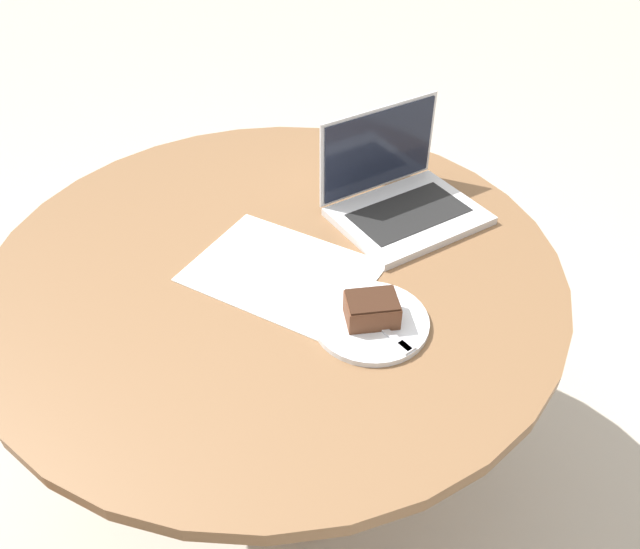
% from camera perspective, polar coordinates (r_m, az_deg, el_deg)
% --- Properties ---
extents(ground_plane, '(12.00, 12.00, 0.00)m').
position_cam_1_polar(ground_plane, '(1.87, -3.01, -17.02)').
color(ground_plane, '#B7AD9E').
extents(dining_table, '(1.19, 1.19, 0.76)m').
position_cam_1_polar(dining_table, '(1.38, -3.91, -2.61)').
color(dining_table, brown).
rests_on(dining_table, ground_plane).
extents(paper_document, '(0.37, 0.28, 0.00)m').
position_cam_1_polar(paper_document, '(1.27, -3.50, 0.24)').
color(paper_document, white).
rests_on(paper_document, dining_table).
extents(plate, '(0.21, 0.21, 0.01)m').
position_cam_1_polar(plate, '(1.16, 4.67, -4.31)').
color(plate, silver).
rests_on(plate, dining_table).
extents(cake_slice, '(0.12, 0.11, 0.05)m').
position_cam_1_polar(cake_slice, '(1.13, 4.76, -3.19)').
color(cake_slice, brown).
rests_on(cake_slice, plate).
extents(fork, '(0.17, 0.08, 0.00)m').
position_cam_1_polar(fork, '(1.13, 5.92, -5.04)').
color(fork, silver).
rests_on(fork, plate).
extents(coffee_glass, '(0.07, 0.07, 0.11)m').
position_cam_1_polar(coffee_glass, '(1.55, 5.03, 10.81)').
color(coffee_glass, '#997556').
rests_on(coffee_glass, dining_table).
extents(laptop, '(0.36, 0.39, 0.22)m').
position_cam_1_polar(laptop, '(1.42, 7.42, 6.85)').
color(laptop, silver).
rests_on(laptop, dining_table).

